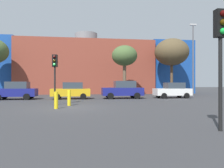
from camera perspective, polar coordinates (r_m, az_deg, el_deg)
The scene contains 13 objects.
ground_plane at distance 14.16m, azimuth -11.38°, elevation -6.24°, with size 200.00×200.00×0.00m, color #38383A.
building_backdrop at distance 38.48m, azimuth -6.98°, elevation 4.23°, with size 36.21×11.48×10.67m.
parked_car_1 at distance 23.40m, azimuth -24.45°, elevation -1.63°, with size 4.14×2.03×1.79m.
parked_car_2 at distance 22.47m, azimuth -10.87°, elevation -1.78°, with size 4.00×1.96×1.73m.
parked_car_3 at distance 22.85m, azimuth 2.94°, elevation -1.56°, with size 4.36×2.14×1.89m.
parked_car_4 at distance 24.56m, azimuth 15.99°, elevation -1.65°, with size 3.97×1.95×1.72m.
traffic_light_near_right at distance 7.82m, azimuth 27.22°, elevation 10.11°, with size 0.36×0.36×3.94m.
traffic_light_island at distance 16.03m, azimuth -15.14°, elevation 4.19°, with size 0.39×0.38×3.69m.
bare_tree_0 at distance 28.77m, azimuth 3.39°, elevation 7.46°, with size 3.42×3.42×6.77m.
bare_tree_2 at distance 32.99m, azimuth 15.74°, elevation 8.21°, with size 5.00×5.00×8.32m.
bollard_yellow_0 at distance 13.63m, azimuth -14.80°, elevation -4.23°, with size 0.24×0.24×1.06m, color yellow.
bollard_yellow_1 at distance 15.37m, azimuth -11.47°, elevation -3.67°, with size 0.24×0.24×1.11m, color yellow.
street_lamp at distance 27.75m, azimuth 20.98°, elevation 7.06°, with size 0.80×0.24×8.89m.
Camera 1 is at (0.84, -14.05, 1.51)m, focal length 33.99 mm.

